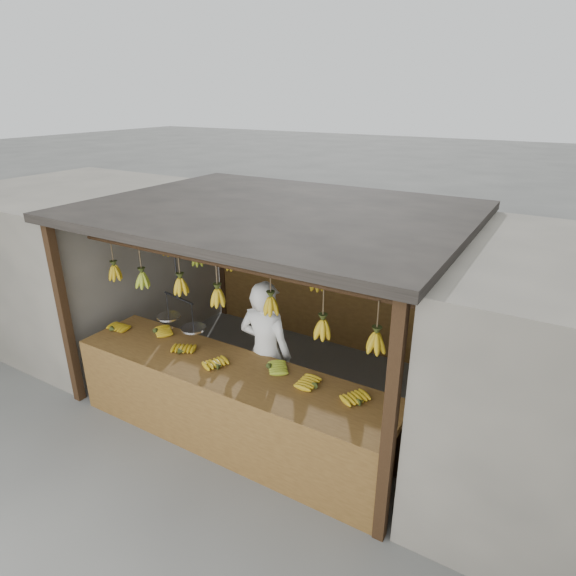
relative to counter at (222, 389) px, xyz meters
The scene contains 8 objects.
ground 1.43m from the counter, 94.92° to the left, with size 80.00×80.00×0.00m, color #5B5B57.
stall 2.01m from the counter, 93.88° to the left, with size 4.30×3.30×2.40m.
neighbor_left 3.93m from the counter, 161.62° to the left, with size 3.00×3.00×2.30m, color slate.
counter is the anchor object (origin of this frame).
hanging_bananas 1.54m from the counter, 95.00° to the left, with size 3.61×2.25×0.40m.
balance_scale 0.94m from the counter, 162.49° to the left, with size 0.71×0.35×0.81m.
vendor 0.66m from the counter, 78.06° to the left, with size 0.64×0.42×1.74m, color white.
bag_bundles 3.18m from the counter, 54.61° to the left, with size 0.08×0.26×1.21m.
Camera 1 is at (2.89, -4.56, 3.59)m, focal length 30.00 mm.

